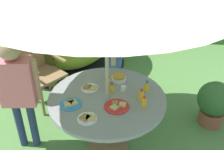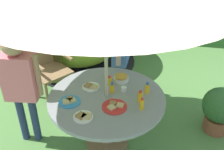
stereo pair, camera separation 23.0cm
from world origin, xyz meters
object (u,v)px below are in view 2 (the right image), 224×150
Objects in this scene: child_in_pink_shirt at (19,77)px; juice_bottle_center_front at (109,81)px; potted_plant at (220,109)px; plate_mid_left at (115,106)px; child_in_blue_shirt at (121,44)px; garden_table at (107,105)px; cup_near at (124,89)px; juice_bottle_far_right at (140,97)px; juice_bottle_mid_right at (147,88)px; dome_tent at (80,20)px; plate_back_edge at (70,101)px; plate_center_back at (91,87)px; plate_far_left at (83,117)px; snack_bowl at (121,78)px; juice_bottle_near_right at (142,104)px; juice_bottle_near_left at (112,88)px; wooden_chair at (46,62)px.

child_in_pink_shirt is 12.28× the size of juice_bottle_center_front.
potted_plant is 1.41m from juice_bottle_center_front.
child_in_blue_shirt is at bearing 96.17° from plate_mid_left.
garden_table is at bearing -0.00° from child_in_pink_shirt.
cup_near is (0.17, 0.13, 0.15)m from garden_table.
juice_bottle_far_right and juice_bottle_mid_right have the same top height.
child_in_blue_shirt is 1.12m from plate_mid_left.
juice_bottle_center_front is (0.89, -1.73, -0.06)m from dome_tent.
garden_table is 0.26m from cup_near.
child_in_blue_shirt is at bearing 72.02° from plate_back_edge.
plate_back_edge is 0.34m from plate_center_back.
child_in_blue_shirt reaches higher than juice_bottle_center_front.
juice_bottle_mid_right reaches higher than cup_near.
dome_tent is at bearing 107.96° from plate_far_left.
plate_center_back is at bearing 179.77° from cup_near.
snack_bowl is 1.37× the size of juice_bottle_near_right.
snack_bowl reaches higher than plate_far_left.
plate_back_edge is 1.85× the size of juice_bottle_near_left.
juice_bottle_far_right is (0.51, 0.37, 0.05)m from plate_far_left.
plate_mid_left is 0.30m from cup_near.
plate_far_left is 0.63m from juice_bottle_far_right.
plate_back_edge is at bearing -13.31° from child_in_pink_shirt.
juice_bottle_near_left is at bearing 33.12° from plate_back_edge.
child_in_blue_shirt is 23.46× the size of cup_near.
cup_near is (0.05, 0.30, 0.02)m from plate_mid_left.
plate_far_left is 3.27× the size of cup_near.
juice_bottle_near_right reaches higher than potted_plant.
juice_bottle_near_left reaches higher than cup_near.
child_in_pink_shirt reaches higher than juice_bottle_near_left.
juice_bottle_near_left is 1.09× the size of juice_bottle_center_front.
plate_center_back is (-1.52, -0.36, 0.36)m from potted_plant.
juice_bottle_near_left is at bearing 147.30° from juice_bottle_near_right.
child_in_pink_shirt is at bearing 173.28° from plate_back_edge.
juice_bottle_near_left is (-0.06, -0.26, 0.02)m from snack_bowl.
juice_bottle_near_left is at bearing -49.68° from dome_tent.
dome_tent reaches higher than plate_center_back.
juice_bottle_far_right is 2.18× the size of cup_near.
child_in_blue_shirt is at bearing 110.94° from juice_bottle_far_right.
plate_center_back reaches higher than garden_table.
garden_table is 7.10× the size of snack_bowl.
snack_bowl is (0.10, 0.34, 0.16)m from garden_table.
cup_near is at bearing -0.23° from plate_center_back.
wooden_chair is at bearing 147.11° from juice_bottle_near_left.
snack_bowl reaches higher than potted_plant.
dome_tent reaches higher than plate_back_edge.
dome_tent is at bearing 146.44° from potted_plant.
garden_table is 6.38× the size of plate_center_back.
juice_bottle_far_right is at bearing -14.49° from plate_center_back.
plate_center_back is at bearing -91.12° from wooden_chair.
wooden_chair is 4.63× the size of plate_back_edge.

